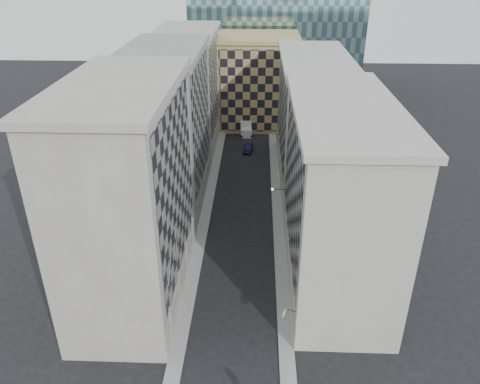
# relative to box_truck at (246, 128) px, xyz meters

# --- Properties ---
(ground) EXTENTS (260.00, 260.00, 0.00)m
(ground) POSITION_rel_box_truck_xyz_m (0.35, -61.32, -1.30)
(ground) COLOR black
(ground) RESTS_ON ground
(sidewalk_west) EXTENTS (1.50, 100.00, 0.15)m
(sidewalk_west) POSITION_rel_box_truck_xyz_m (-4.90, -31.32, -1.23)
(sidewalk_west) COLOR gray
(sidewalk_west) RESTS_ON ground
(sidewalk_east) EXTENTS (1.50, 100.00, 0.15)m
(sidewalk_east) POSITION_rel_box_truck_xyz_m (5.60, -31.32, -1.23)
(sidewalk_east) COLOR gray
(sidewalk_east) RESTS_ON ground
(bldg_left_a) EXTENTS (10.80, 22.80, 23.70)m
(bldg_left_a) POSITION_rel_box_truck_xyz_m (-10.53, -50.32, 10.52)
(bldg_left_a) COLOR #9C958C
(bldg_left_a) RESTS_ON ground
(bldg_left_b) EXTENTS (10.80, 22.80, 22.70)m
(bldg_left_b) POSITION_rel_box_truck_xyz_m (-10.53, -28.32, 10.02)
(bldg_left_b) COLOR gray
(bldg_left_b) RESTS_ON ground
(bldg_left_c) EXTENTS (10.80, 22.80, 21.70)m
(bldg_left_c) POSITION_rel_box_truck_xyz_m (-10.53, -6.32, 9.52)
(bldg_left_c) COLOR #9C958C
(bldg_left_c) RESTS_ON ground
(bldg_right_a) EXTENTS (10.80, 26.80, 20.70)m
(bldg_right_a) POSITION_rel_box_truck_xyz_m (11.23, -46.32, 9.02)
(bldg_right_a) COLOR #ADA99E
(bldg_right_a) RESTS_ON ground
(bldg_right_b) EXTENTS (10.80, 28.80, 19.70)m
(bldg_right_b) POSITION_rel_box_truck_xyz_m (11.24, -19.32, 8.54)
(bldg_right_b) COLOR #ADA99E
(bldg_right_b) RESTS_ON ground
(tan_block) EXTENTS (16.80, 14.80, 18.80)m
(tan_block) POSITION_rel_box_truck_xyz_m (2.35, 6.57, 8.13)
(tan_block) COLOR tan
(tan_block) RESTS_ON ground
(flagpoles_left) EXTENTS (0.10, 6.33, 2.33)m
(flagpoles_left) POSITION_rel_box_truck_xyz_m (-5.55, -55.32, 6.70)
(flagpoles_left) COLOR gray
(flagpoles_left) RESTS_ON ground
(bracket_lamp) EXTENTS (1.98, 0.36, 0.36)m
(bracket_lamp) POSITION_rel_box_truck_xyz_m (4.73, -37.32, 4.90)
(bracket_lamp) COLOR black
(bracket_lamp) RESTS_ON ground
(box_truck) EXTENTS (2.74, 5.65, 2.99)m
(box_truck) POSITION_rel_box_truck_xyz_m (0.00, 0.00, 0.00)
(box_truck) COLOR silver
(box_truck) RESTS_ON ground
(dark_car) EXTENTS (1.86, 4.30, 1.38)m
(dark_car) POSITION_rel_box_truck_xyz_m (0.74, -9.68, -0.62)
(dark_car) COLOR black
(dark_car) RESTS_ON ground
(shop_sign) EXTENTS (1.23, 0.64, 0.76)m
(shop_sign) POSITION_rel_box_truck_xyz_m (5.32, -58.32, 2.53)
(shop_sign) COLOR black
(shop_sign) RESTS_ON ground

